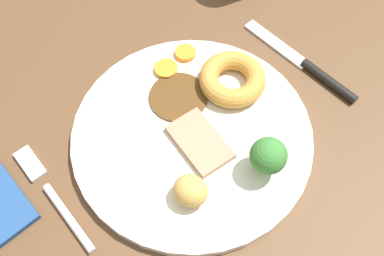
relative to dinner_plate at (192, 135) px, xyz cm
name	(u,v)px	position (x,y,z in cm)	size (l,w,h in cm)	color
dining_table	(204,142)	(1.48, -0.51, -2.50)	(120.00, 84.00, 3.60)	brown
dinner_plate	(192,135)	(0.00, 0.00, 0.00)	(28.77, 28.77, 1.40)	silver
gravy_pool	(181,95)	(1.89, 5.04, 0.85)	(7.34, 7.34, 0.30)	#563819
meat_slice_main	(200,142)	(-0.13, -1.76, 1.10)	(7.82, 4.73, 0.80)	tan
yorkshire_pudding	(232,79)	(8.09, 2.77, 1.92)	(8.36, 8.36, 2.43)	#C68938
roast_potato_left	(191,191)	(-4.76, -6.49, 2.33)	(3.52, 3.84, 3.26)	tan
carrot_coin_front	(185,53)	(6.08, 10.17, 1.04)	(2.73, 2.73, 0.68)	orange
carrot_coin_back	(166,69)	(2.56, 9.47, 1.01)	(3.02, 3.02, 0.61)	orange
broccoli_floret	(268,156)	(3.97, -8.54, 3.85)	(4.13, 4.13, 5.29)	#8CB766
fork	(51,193)	(-17.15, 3.12, -0.31)	(2.73, 15.32, 0.90)	silver
knife	(309,67)	(18.79, -0.33, -0.25)	(3.96, 18.52, 1.20)	black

